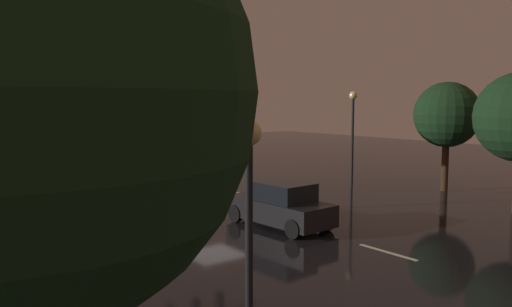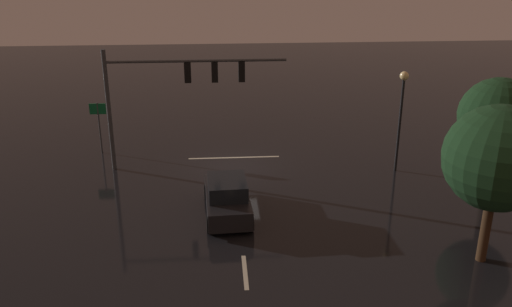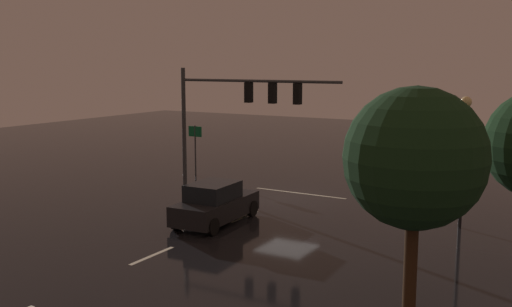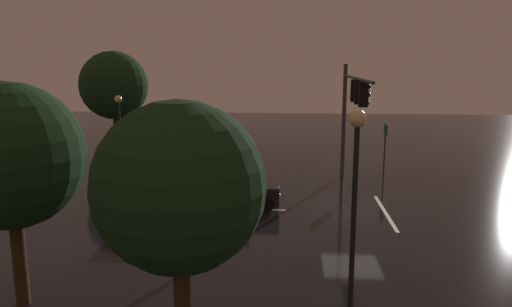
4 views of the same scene
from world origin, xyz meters
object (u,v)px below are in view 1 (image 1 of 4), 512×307
object	(u,v)px
tree_left_near	(447,115)
street_lamp_right_kerb	(249,194)
route_sign	(28,164)
traffic_signal_assembly	(152,106)
street_lamp_left_kerb	(353,121)
car_approaching	(280,206)
tree_right_near	(13,94)

from	to	relation	value
tree_left_near	street_lamp_right_kerb	bearing A→B (deg)	23.02
route_sign	traffic_signal_assembly	bearing A→B (deg)	151.03
traffic_signal_assembly	street_lamp_left_kerb	xyz separation A→B (m)	(-11.22, 1.30, -0.88)
traffic_signal_assembly	tree_left_near	distance (m)	15.08
car_approaching	tree_right_near	xyz separation A→B (m)	(11.16, 9.23, 3.99)
car_approaching	route_sign	bearing A→B (deg)	-49.58
route_sign	tree_right_near	distance (m)	18.05
car_approaching	street_lamp_right_kerb	xyz separation A→B (m)	(7.13, 7.50, 2.34)
traffic_signal_assembly	tree_right_near	distance (m)	17.24
street_lamp_left_kerb	tree_left_near	xyz separation A→B (m)	(-2.97, 3.77, 0.34)
traffic_signal_assembly	car_approaching	world-z (taller)	traffic_signal_assembly
street_lamp_right_kerb	tree_right_near	bearing A→B (deg)	23.20
street_lamp_right_kerb	street_lamp_left_kerb	bearing A→B (deg)	-143.47
traffic_signal_assembly	route_sign	bearing A→B (deg)	-28.97
route_sign	street_lamp_right_kerb	bearing A→B (deg)	89.14
car_approaching	street_lamp_left_kerb	distance (m)	10.22
street_lamp_left_kerb	street_lamp_right_kerb	bearing A→B (deg)	36.53
route_sign	street_lamp_left_kerb	bearing A→B (deg)	166.43
tree_left_near	tree_right_near	xyz separation A→B (m)	(22.95, 9.77, 0.81)
street_lamp_right_kerb	car_approaching	bearing A→B (deg)	-133.55
traffic_signal_assembly	tree_right_near	size ratio (longest dim) A/B	1.28
route_sign	tree_left_near	distance (m)	20.25
street_lamp_left_kerb	car_approaching	bearing A→B (deg)	26.05
traffic_signal_assembly	street_lamp_left_kerb	bearing A→B (deg)	173.37
street_lamp_left_kerb	tree_left_near	world-z (taller)	tree_left_near
traffic_signal_assembly	tree_right_near	world-z (taller)	tree_right_near
traffic_signal_assembly	route_sign	world-z (taller)	traffic_signal_assembly
car_approaching	route_sign	size ratio (longest dim) A/B	1.52
street_lamp_right_kerb	tree_left_near	bearing A→B (deg)	-156.98
car_approaching	tree_left_near	size ratio (longest dim) A/B	0.78
tree_right_near	street_lamp_left_kerb	bearing A→B (deg)	-145.87
traffic_signal_assembly	route_sign	distance (m)	5.68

